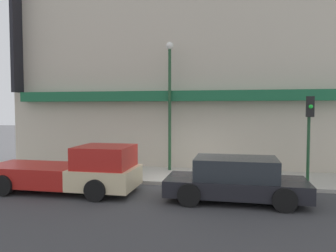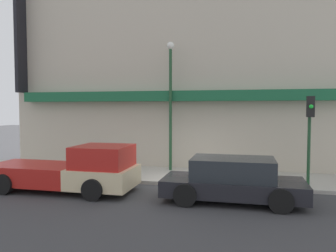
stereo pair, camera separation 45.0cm
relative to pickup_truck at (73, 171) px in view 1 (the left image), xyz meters
name	(u,v)px [view 1 (the left image)]	position (x,y,z in m)	size (l,w,h in m)	color
ground_plane	(181,186)	(3.82, 1.67, -0.78)	(80.00, 80.00, 0.00)	#38383A
sidewalk	(187,176)	(3.82, 3.33, -0.71)	(36.00, 3.32, 0.14)	#ADA89E
building	(195,57)	(3.81, 6.47, 5.09)	(19.80, 3.80, 11.77)	#BCB29E
pickup_truck	(73,171)	(0.00, 0.00, 0.00)	(5.67, 2.23, 1.76)	beige
parked_car	(236,180)	(5.96, 0.00, -0.06)	(4.67, 2.12, 1.47)	black
fire_hydrant	(116,169)	(0.80, 2.45, -0.32)	(0.16, 0.16, 0.65)	red
street_lamp	(170,92)	(2.84, 4.27, 3.14)	(0.36, 0.36, 6.13)	#1E4728
traffic_light	(309,124)	(8.76, 2.43, 1.74)	(0.28, 0.42, 3.45)	#1E4728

